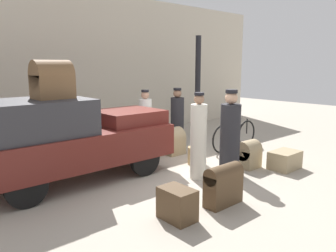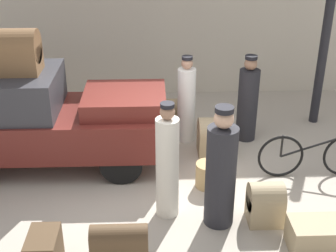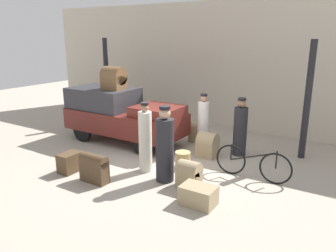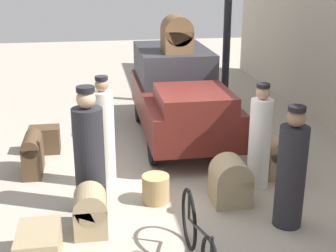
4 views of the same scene
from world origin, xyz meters
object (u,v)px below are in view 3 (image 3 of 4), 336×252
at_px(trunk_on_truck_roof, 114,78).
at_px(wicker_basket, 183,159).
at_px(porter_carrying_trunk, 240,129).
at_px(porter_with_bicycle, 165,148).
at_px(truck, 121,114).
at_px(porter_lifting_near_truck, 203,123).
at_px(suitcase_small_leather, 198,195).
at_px(bicycle, 252,164).
at_px(suitcase_tan_flat, 189,174).
at_px(suitcase_black_upright, 70,162).
at_px(trunk_wicker_pale, 198,132).
at_px(trunk_barrel_dark, 94,167).
at_px(conductor_in_dark_uniform, 145,140).
at_px(trunk_umber_medium, 208,145).

bearing_deg(trunk_on_truck_roof, wicker_basket, -15.82).
height_order(porter_carrying_trunk, porter_with_bicycle, porter_with_bicycle).
height_order(truck, wicker_basket, truck).
height_order(porter_lifting_near_truck, suitcase_small_leather, porter_lifting_near_truck).
distance_m(bicycle, suitcase_tan_flat, 1.60).
xyz_separation_m(wicker_basket, suitcase_tan_flat, (0.70, -0.95, 0.11)).
relative_size(wicker_basket, porter_lifting_near_truck, 0.25).
xyz_separation_m(suitcase_black_upright, trunk_wicker_pale, (1.65, 3.84, 0.10)).
bearing_deg(suitcase_tan_flat, trunk_wicker_pale, 113.37).
height_order(bicycle, trunk_wicker_pale, bicycle).
distance_m(truck, trunk_wicker_pale, 2.56).
bearing_deg(trunk_barrel_dark, trunk_wicker_pale, 79.86).
bearing_deg(porter_lifting_near_truck, suitcase_small_leather, -65.16).
distance_m(porter_with_bicycle, suitcase_black_upright, 2.51).
bearing_deg(porter_lifting_near_truck, bicycle, -35.04).
relative_size(porter_lifting_near_truck, suitcase_black_upright, 3.02).
distance_m(trunk_barrel_dark, trunk_on_truck_roof, 3.61).
bearing_deg(porter_with_bicycle, wicker_basket, 92.75).
bearing_deg(suitcase_tan_flat, suitcase_small_leather, -48.15).
relative_size(trunk_barrel_dark, suitcase_black_upright, 1.26).
relative_size(porter_with_bicycle, trunk_barrel_dark, 2.58).
height_order(suitcase_black_upright, trunk_wicker_pale, trunk_wicker_pale).
xyz_separation_m(porter_carrying_trunk, porter_with_bicycle, (-0.88, -2.59, 0.06)).
relative_size(conductor_in_dark_uniform, trunk_on_truck_roof, 2.49).
bearing_deg(trunk_wicker_pale, suitcase_black_upright, -113.27).
relative_size(porter_lifting_near_truck, porter_with_bicycle, 0.93).
bearing_deg(bicycle, suitcase_tan_flat, -131.66).
height_order(wicker_basket, trunk_umber_medium, trunk_umber_medium).
relative_size(trunk_barrel_dark, trunk_wicker_pale, 1.05).
xyz_separation_m(porter_with_bicycle, trunk_barrel_dark, (-1.35, -0.95, -0.45)).
bearing_deg(trunk_on_truck_roof, suitcase_tan_flat, -25.93).
relative_size(trunk_wicker_pale, trunk_on_truck_roof, 0.94).
xyz_separation_m(trunk_barrel_dark, trunk_umber_medium, (1.51, 2.95, -0.03)).
height_order(truck, porter_lifting_near_truck, truck).
bearing_deg(bicycle, suitcase_small_leather, -106.15).
bearing_deg(porter_lifting_near_truck, suitcase_tan_flat, -70.09).
relative_size(conductor_in_dark_uniform, trunk_barrel_dark, 2.53).
relative_size(porter_with_bicycle, trunk_on_truck_roof, 2.54).
relative_size(porter_carrying_trunk, trunk_wicker_pale, 2.50).
bearing_deg(porter_lifting_near_truck, trunk_wicker_pale, 130.74).
height_order(trunk_wicker_pale, trunk_on_truck_roof, trunk_on_truck_roof).
bearing_deg(porter_carrying_trunk, suitcase_tan_flat, -94.77).
bearing_deg(conductor_in_dark_uniform, porter_lifting_near_truck, 79.30).
distance_m(conductor_in_dark_uniform, porter_lifting_near_truck, 2.39).
xyz_separation_m(porter_carrying_trunk, suitcase_tan_flat, (-0.22, -2.60, -0.45)).
bearing_deg(suitcase_small_leather, conductor_in_dark_uniform, 156.23).
distance_m(truck, trunk_on_truck_roof, 1.12).
height_order(trunk_barrel_dark, suitcase_black_upright, trunk_barrel_dark).
bearing_deg(suitcase_black_upright, trunk_on_truck_roof, 105.68).
relative_size(bicycle, conductor_in_dark_uniform, 1.04).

